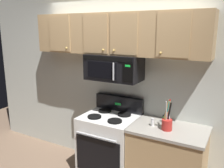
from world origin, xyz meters
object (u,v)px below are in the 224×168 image
at_px(stove_range, 110,145).
at_px(spice_jar, 164,119).
at_px(utensil_crock_red, 167,122).
at_px(salt_shaker, 153,122).
at_px(over_range_microwave, 114,67).

bearing_deg(stove_range, spice_jar, 11.73).
distance_m(stove_range, spice_jar, 0.89).
height_order(stove_range, utensil_crock_red, utensil_crock_red).
distance_m(utensil_crock_red, salt_shaker, 0.20).
xyz_separation_m(stove_range, utensil_crock_red, (0.83, -0.06, 0.53)).
xyz_separation_m(salt_shaker, spice_jar, (0.10, 0.18, 0.00)).
bearing_deg(salt_shaker, utensil_crock_red, -8.78).
xyz_separation_m(over_range_microwave, spice_jar, (0.73, 0.04, -0.62)).
bearing_deg(spice_jar, over_range_microwave, -177.21).
relative_size(utensil_crock_red, spice_jar, 3.63).
xyz_separation_m(utensil_crock_red, salt_shaker, (-0.19, 0.03, -0.04)).
height_order(stove_range, spice_jar, stove_range).
xyz_separation_m(over_range_microwave, salt_shaker, (0.64, -0.14, -0.63)).
bearing_deg(spice_jar, utensil_crock_red, -65.42).
height_order(stove_range, over_range_microwave, over_range_microwave).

